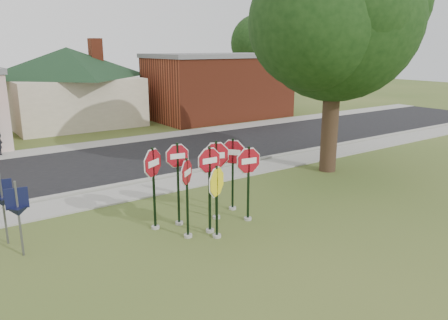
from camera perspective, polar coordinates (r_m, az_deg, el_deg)
ground at (r=12.26m, az=1.69°, el=-10.58°), size 120.00×120.00×0.00m
sidewalk_near at (r=16.67m, az=-9.68°, el=-3.76°), size 60.00×1.60×0.06m
road at (r=20.69m, az=-15.07°, el=-0.49°), size 60.00×7.00×0.04m
sidewalk_far at (r=24.67m, az=-18.55°, el=1.67°), size 60.00×1.60×0.06m
curb at (r=17.53m, az=-11.10°, el=-2.77°), size 60.00×0.20×0.14m
stop_sign_center at (r=12.29m, az=-1.90°, el=-2.39°), size 1.00×0.24×2.64m
stop_sign_yellow at (r=12.02m, az=-0.96°, el=-4.28°), size 1.02×0.58×2.21m
stop_sign_left at (r=12.03m, az=-4.85°, el=-3.70°), size 0.78×0.62×2.40m
stop_sign_right at (r=13.21m, az=3.21°, el=-1.73°), size 1.09×0.24×2.45m
stop_sign_back_right at (r=13.28m, az=-1.03°, el=-1.11°), size 1.08×0.36×2.60m
stop_sign_back_left at (r=12.90m, az=-6.05°, el=-1.75°), size 0.96×0.24×2.62m
stop_sign_far_right at (r=14.05m, az=1.15°, el=-0.52°), size 0.70×0.88×2.51m
stop_sign_far_left at (r=12.68m, az=-9.21°, el=-2.10°), size 1.00×0.60×2.58m
building_house at (r=32.12m, az=-19.68°, el=10.93°), size 11.60×11.60×6.20m
building_brick at (r=33.25m, az=-0.74°, el=9.71°), size 10.20×6.20×4.75m
oak_tree at (r=18.85m, az=14.49°, el=17.68°), size 10.36×9.76×9.77m
bg_tree_right at (r=45.15m, az=4.56°, el=14.97°), size 5.60×5.60×8.40m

